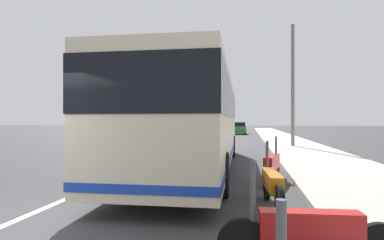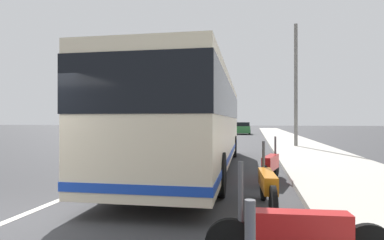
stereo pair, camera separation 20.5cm
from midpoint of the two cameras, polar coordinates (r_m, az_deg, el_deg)
The scene contains 9 objects.
sidewalk_curb at distance 14.59m, azimuth 21.55°, elevation -6.56°, with size 110.00×3.60×0.14m, color #B2ADA3.
lane_divider_line at distance 14.86m, azimuth -5.64°, elevation -6.71°, with size 110.00×0.16×0.01m, color silver.
coach_bus at distance 11.20m, azimuth -0.06°, elevation 0.47°, with size 12.46×2.93×3.10m.
motorcycle_far_end at distance 3.94m, azimuth 18.78°, elevation -18.67°, with size 0.32×2.08×1.25m.
motorcycle_by_tree at distance 6.30m, azimuth 13.25°, elevation -11.35°, with size 2.38×0.33×1.28m.
motorcycle_nearest_curb at distance 9.21m, azimuth 13.51°, elevation -7.87°, with size 2.19×0.62×1.24m.
car_far_distant at distance 40.91m, azimuth 8.17°, elevation -1.52°, with size 4.06×2.02×1.51m.
car_oncoming at distance 45.18m, azimuth 1.92°, elevation -1.41°, with size 4.12×1.86×1.44m.
utility_pole at distance 20.99m, azimuth 17.35°, elevation 5.81°, with size 0.22×0.22×7.76m, color slate.
Camera 1 is at (-4.23, -3.91, 1.71)m, focal length 29.73 mm.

